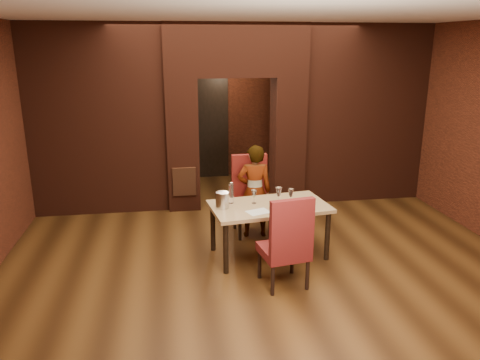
# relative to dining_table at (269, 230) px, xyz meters

# --- Properties ---
(floor) EXTENTS (8.00, 8.00, 0.00)m
(floor) POSITION_rel_dining_table_xyz_m (-0.13, 0.24, -0.37)
(floor) COLOR #4B2D12
(floor) RESTS_ON ground
(ceiling) EXTENTS (7.00, 8.00, 0.04)m
(ceiling) POSITION_rel_dining_table_xyz_m (-0.13, 0.24, 2.83)
(ceiling) COLOR silver
(ceiling) RESTS_ON ground
(wall_back) EXTENTS (7.00, 0.04, 3.20)m
(wall_back) POSITION_rel_dining_table_xyz_m (-0.13, 4.24, 1.23)
(wall_back) COLOR maroon
(wall_back) RESTS_ON ground
(wall_front) EXTENTS (7.00, 0.04, 3.20)m
(wall_front) POSITION_rel_dining_table_xyz_m (-0.13, -3.76, 1.23)
(wall_front) COLOR maroon
(wall_front) RESTS_ON ground
(pillar_left) EXTENTS (0.55, 0.55, 2.30)m
(pillar_left) POSITION_rel_dining_table_xyz_m (-1.08, 2.24, 0.78)
(pillar_left) COLOR maroon
(pillar_left) RESTS_ON ground
(pillar_right) EXTENTS (0.55, 0.55, 2.30)m
(pillar_right) POSITION_rel_dining_table_xyz_m (0.82, 2.24, 0.78)
(pillar_right) COLOR maroon
(pillar_right) RESTS_ON ground
(lintel) EXTENTS (2.45, 0.55, 0.90)m
(lintel) POSITION_rel_dining_table_xyz_m (-0.13, 2.24, 2.38)
(lintel) COLOR maroon
(lintel) RESTS_ON ground
(wing_wall_left) EXTENTS (2.28, 0.35, 3.20)m
(wing_wall_left) POSITION_rel_dining_table_xyz_m (-2.49, 2.24, 1.23)
(wing_wall_left) COLOR maroon
(wing_wall_left) RESTS_ON ground
(wing_wall_right) EXTENTS (2.28, 0.35, 3.20)m
(wing_wall_right) POSITION_rel_dining_table_xyz_m (2.23, 2.24, 1.23)
(wing_wall_right) COLOR maroon
(wing_wall_right) RESTS_ON ground
(vent_panel) EXTENTS (0.40, 0.03, 0.50)m
(vent_panel) POSITION_rel_dining_table_xyz_m (-1.08, 1.94, 0.18)
(vent_panel) COLOR #964E2B
(vent_panel) RESTS_ON ground
(rear_door) EXTENTS (0.90, 0.08, 2.10)m
(rear_door) POSITION_rel_dining_table_xyz_m (-0.53, 4.18, 0.68)
(rear_door) COLOR black
(rear_door) RESTS_ON ground
(rear_door_frame) EXTENTS (1.02, 0.04, 2.22)m
(rear_door_frame) POSITION_rel_dining_table_xyz_m (-0.53, 4.14, 0.68)
(rear_door_frame) COLOR black
(rear_door_frame) RESTS_ON ground
(dining_table) EXTENTS (1.68, 1.08, 0.74)m
(dining_table) POSITION_rel_dining_table_xyz_m (0.00, 0.00, 0.00)
(dining_table) COLOR #A88158
(dining_table) RESTS_ON ground
(chair_far) EXTENTS (0.57, 0.57, 1.21)m
(chair_far) POSITION_rel_dining_table_xyz_m (-0.09, 0.80, 0.24)
(chair_far) COLOR maroon
(chair_far) RESTS_ON ground
(chair_near) EXTENTS (0.61, 0.61, 1.17)m
(chair_near) POSITION_rel_dining_table_xyz_m (-0.00, -0.83, 0.21)
(chair_near) COLOR maroon
(chair_near) RESTS_ON ground
(person_seated) EXTENTS (0.54, 0.37, 1.43)m
(person_seated) POSITION_rel_dining_table_xyz_m (-0.07, 0.72, 0.34)
(person_seated) COLOR white
(person_seated) RESTS_ON ground
(wine_glass_a) EXTENTS (0.08, 0.08, 0.19)m
(wine_glass_a) POSITION_rel_dining_table_xyz_m (-0.20, 0.09, 0.47)
(wine_glass_a) COLOR silver
(wine_glass_a) RESTS_ON dining_table
(wine_glass_b) EXTENTS (0.09, 0.09, 0.23)m
(wine_glass_b) POSITION_rel_dining_table_xyz_m (0.14, 0.04, 0.48)
(wine_glass_b) COLOR white
(wine_glass_b) RESTS_ON dining_table
(wine_glass_c) EXTENTS (0.08, 0.08, 0.21)m
(wine_glass_c) POSITION_rel_dining_table_xyz_m (0.30, 0.02, 0.47)
(wine_glass_c) COLOR silver
(wine_glass_c) RESTS_ON dining_table
(tasting_sheet) EXTENTS (0.35, 0.30, 0.00)m
(tasting_sheet) POSITION_rel_dining_table_xyz_m (-0.20, -0.26, 0.37)
(tasting_sheet) COLOR silver
(tasting_sheet) RESTS_ON dining_table
(wine_bucket) EXTENTS (0.18, 0.18, 0.22)m
(wine_bucket) POSITION_rel_dining_table_xyz_m (-0.65, -0.03, 0.48)
(wine_bucket) COLOR #B4B5BB
(wine_bucket) RESTS_ON dining_table
(water_bottle) EXTENTS (0.07, 0.07, 0.30)m
(water_bottle) POSITION_rel_dining_table_xyz_m (-0.51, 0.15, 0.52)
(water_bottle) COLOR white
(water_bottle) RESTS_ON dining_table
(potted_plant) EXTENTS (0.51, 0.51, 0.43)m
(potted_plant) POSITION_rel_dining_table_xyz_m (0.75, 1.00, -0.16)
(potted_plant) COLOR #296425
(potted_plant) RESTS_ON ground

